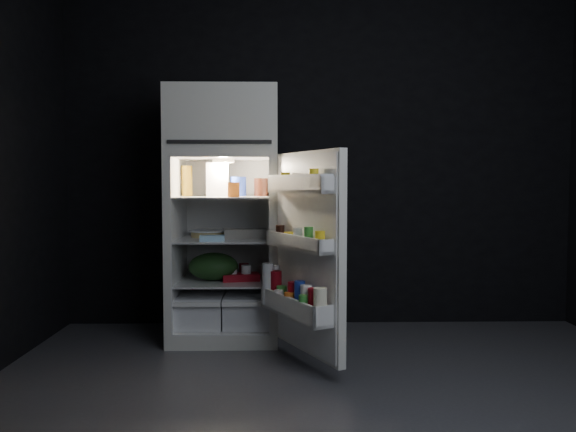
{
  "coord_description": "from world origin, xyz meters",
  "views": [
    {
      "loc": [
        -0.35,
        -2.75,
        1.11
      ],
      "look_at": [
        -0.27,
        1.0,
        0.9
      ],
      "focal_mm": 35.0,
      "sensor_mm": 36.0,
      "label": 1
    }
  ],
  "objects_px": {
    "fridge_door": "(304,256)",
    "yogurt_tray": "(241,277)",
    "refrigerator": "(225,206)",
    "egg_carton": "(245,234)",
    "milk_jug": "(217,180)"
  },
  "relations": [
    {
      "from": "fridge_door",
      "to": "yogurt_tray",
      "type": "distance_m",
      "value": 0.78
    },
    {
      "from": "refrigerator",
      "to": "yogurt_tray",
      "type": "bearing_deg",
      "value": -39.47
    },
    {
      "from": "fridge_door",
      "to": "egg_carton",
      "type": "xyz_separation_m",
      "value": [
        -0.39,
        0.6,
        0.08
      ]
    },
    {
      "from": "refrigerator",
      "to": "fridge_door",
      "type": "distance_m",
      "value": 0.94
    },
    {
      "from": "refrigerator",
      "to": "fridge_door",
      "type": "xyz_separation_m",
      "value": [
        0.54,
        -0.71,
        -0.28
      ]
    },
    {
      "from": "egg_carton",
      "to": "yogurt_tray",
      "type": "distance_m",
      "value": 0.31
    },
    {
      "from": "yogurt_tray",
      "to": "milk_jug",
      "type": "bearing_deg",
      "value": 137.18
    },
    {
      "from": "refrigerator",
      "to": "milk_jug",
      "type": "xyz_separation_m",
      "value": [
        -0.05,
        0.01,
        0.19
      ]
    },
    {
      "from": "yogurt_tray",
      "to": "fridge_door",
      "type": "bearing_deg",
      "value": -66.57
    },
    {
      "from": "fridge_door",
      "to": "yogurt_tray",
      "type": "height_order",
      "value": "fridge_door"
    },
    {
      "from": "milk_jug",
      "to": "yogurt_tray",
      "type": "height_order",
      "value": "milk_jug"
    },
    {
      "from": "milk_jug",
      "to": "egg_carton",
      "type": "xyz_separation_m",
      "value": [
        0.21,
        -0.12,
        -0.38
      ]
    },
    {
      "from": "fridge_door",
      "to": "yogurt_tray",
      "type": "relative_size",
      "value": 4.65
    },
    {
      "from": "egg_carton",
      "to": "yogurt_tray",
      "type": "relative_size",
      "value": 1.15
    },
    {
      "from": "fridge_door",
      "to": "milk_jug",
      "type": "relative_size",
      "value": 5.08
    }
  ]
}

